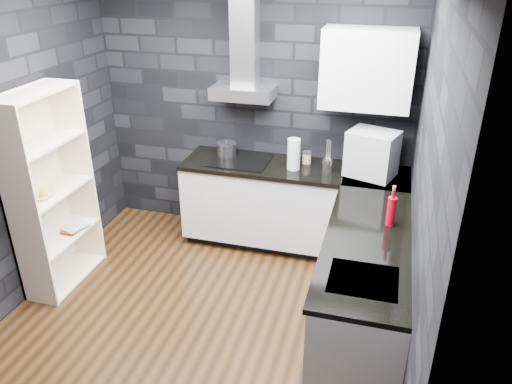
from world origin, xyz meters
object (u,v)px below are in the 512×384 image
at_px(glass_vase, 294,154).
at_px(red_bottle, 391,211).
at_px(bookshelf, 52,192).
at_px(pot, 226,149).
at_px(appliance_garage, 372,154).
at_px(utensil_crock, 327,166).
at_px(fruit_bowl, 41,195).
at_px(storage_jar, 307,158).

bearing_deg(glass_vase, red_bottle, -42.99).
xyz_separation_m(red_bottle, bookshelf, (-2.86, -0.20, -0.12)).
xyz_separation_m(pot, appliance_garage, (1.45, -0.14, 0.16)).
relative_size(utensil_crock, appliance_garage, 0.29).
height_order(red_bottle, bookshelf, bookshelf).
height_order(utensil_crock, fruit_bowl, utensil_crock).
distance_m(appliance_garage, red_bottle, 0.92).
bearing_deg(glass_vase, fruit_bowl, -147.94).
bearing_deg(glass_vase, appliance_garage, 1.42).
bearing_deg(appliance_garage, pot, -167.24).
bearing_deg(utensil_crock, fruit_bowl, -151.39).
height_order(pot, bookshelf, bookshelf).
height_order(pot, glass_vase, glass_vase).
height_order(appliance_garage, red_bottle, appliance_garage).
relative_size(appliance_garage, bookshelf, 0.23).
bearing_deg(pot, glass_vase, -11.90).
relative_size(appliance_garage, fruit_bowl, 1.99).
bearing_deg(fruit_bowl, red_bottle, 6.69).
bearing_deg(bookshelf, glass_vase, 32.10).
xyz_separation_m(glass_vase, fruit_bowl, (-1.92, -1.20, -0.11)).
bearing_deg(storage_jar, utensil_crock, -34.21).
height_order(storage_jar, fruit_bowl, storage_jar).
height_order(bookshelf, fruit_bowl, bookshelf).
height_order(storage_jar, red_bottle, red_bottle).
distance_m(pot, bookshelf, 1.71).
height_order(red_bottle, fruit_bowl, red_bottle).
bearing_deg(red_bottle, pot, 148.37).
relative_size(bookshelf, fruit_bowl, 8.47).
xyz_separation_m(glass_vase, bookshelf, (-1.92, -1.07, -0.15)).
bearing_deg(glass_vase, utensil_crock, 3.65).
relative_size(glass_vase, appliance_garage, 0.71).
height_order(storage_jar, bookshelf, bookshelf).
xyz_separation_m(storage_jar, appliance_garage, (0.62, -0.16, 0.17)).
bearing_deg(fruit_bowl, appliance_garage, 24.80).
relative_size(red_bottle, bookshelf, 0.13).
xyz_separation_m(pot, storage_jar, (0.83, 0.02, -0.02)).
bearing_deg(pot, red_bottle, -31.63).
distance_m(red_bottle, bookshelf, 2.87).
height_order(storage_jar, appliance_garage, appliance_garage).
distance_m(appliance_garage, bookshelf, 2.87).
bearing_deg(fruit_bowl, utensil_crock, 28.61).
distance_m(storage_jar, red_bottle, 1.34).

